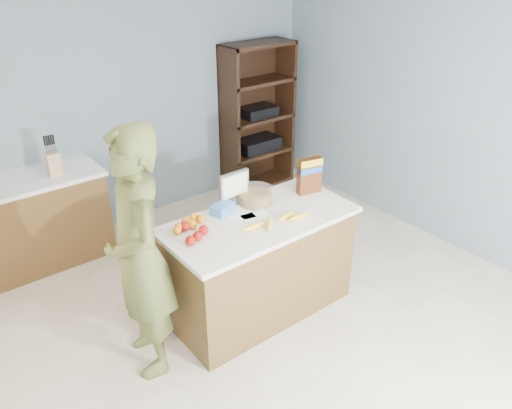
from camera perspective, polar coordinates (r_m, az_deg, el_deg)
floor at (r=4.27m, az=2.98°, el=-13.71°), size 4.50×5.00×0.02m
walls at (r=3.41m, az=3.66°, el=7.53°), size 4.52×5.02×2.51m
counter_peninsula at (r=4.19m, az=0.42°, el=-7.33°), size 1.56×0.76×0.90m
back_cabinet at (r=5.25m, az=-23.42°, el=-1.63°), size 1.24×0.62×0.90m
shelving_unit at (r=6.31m, az=-0.10°, el=9.70°), size 0.90×0.40×1.80m
person at (r=3.51m, az=-13.15°, el=-5.77°), size 0.58×0.76×1.87m
knife_block at (r=4.98m, az=-22.12°, el=4.39°), size 0.12×0.10×0.31m
envelopes at (r=3.96m, az=-0.91°, el=-1.33°), size 0.33×0.18×0.00m
bananas at (r=3.85m, az=2.45°, el=-1.89°), size 0.58×0.18×0.04m
apples at (r=3.69m, az=-7.09°, el=-3.29°), size 0.23×0.28×0.08m
oranges at (r=3.83m, az=-7.72°, el=-2.11°), size 0.30×0.16×0.07m
blue_carton at (r=4.00m, az=-3.84°, el=-0.48°), size 0.21×0.16×0.08m
salad_bowl at (r=4.14m, az=-0.09°, el=0.93°), size 0.30×0.30×0.13m
tv at (r=4.08m, az=-2.52°, el=2.07°), size 0.28×0.12×0.28m
cereal_box at (r=4.28m, az=6.12°, el=3.60°), size 0.22×0.12×0.32m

